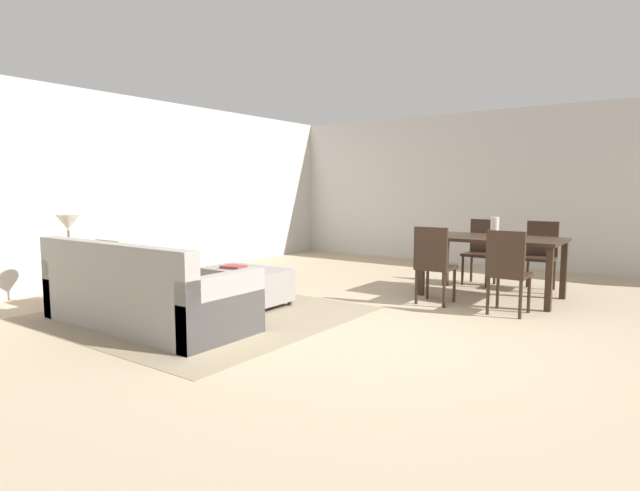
% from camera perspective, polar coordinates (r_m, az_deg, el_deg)
% --- Properties ---
extents(ground_plane, '(10.80, 10.80, 0.00)m').
position_cam_1_polar(ground_plane, '(4.98, 6.42, -9.66)').
color(ground_plane, tan).
extents(wall_back, '(9.00, 0.12, 2.70)m').
position_cam_1_polar(wall_back, '(9.48, 21.48, 5.80)').
color(wall_back, beige).
rests_on(wall_back, ground_plane).
extents(wall_left, '(0.12, 11.00, 2.70)m').
position_cam_1_polar(wall_left, '(8.27, -20.08, 5.83)').
color(wall_left, beige).
rests_on(wall_left, ground_plane).
extents(area_rug, '(3.00, 2.80, 0.01)m').
position_cam_1_polar(area_rug, '(5.88, -12.87, -7.25)').
color(area_rug, gray).
rests_on(area_rug, ground_plane).
extents(couch, '(2.28, 0.95, 0.86)m').
position_cam_1_polar(couch, '(5.48, -18.79, -5.40)').
color(couch, gray).
rests_on(couch, ground_plane).
extents(ottoman_table, '(1.02, 0.60, 0.43)m').
position_cam_1_polar(ottoman_table, '(6.19, -8.15, -4.19)').
color(ottoman_table, gray).
rests_on(ottoman_table, ground_plane).
extents(side_table, '(0.40, 0.40, 0.54)m').
position_cam_1_polar(side_table, '(6.68, -25.68, -2.37)').
color(side_table, olive).
rests_on(side_table, ground_plane).
extents(table_lamp, '(0.26, 0.26, 0.52)m').
position_cam_1_polar(table_lamp, '(6.63, -25.90, 2.09)').
color(table_lamp, brown).
rests_on(table_lamp, side_table).
extents(dining_table, '(1.64, 0.93, 0.76)m').
position_cam_1_polar(dining_table, '(6.83, 18.36, 0.14)').
color(dining_table, '#332319').
rests_on(dining_table, ground_plane).
extents(dining_chair_near_left, '(0.41, 0.41, 0.92)m').
position_cam_1_polar(dining_chair_near_left, '(6.22, 12.32, -1.65)').
color(dining_chair_near_left, '#332319').
rests_on(dining_chair_near_left, ground_plane).
extents(dining_chair_near_right, '(0.40, 0.40, 0.92)m').
position_cam_1_polar(dining_chair_near_right, '(5.91, 19.85, -2.29)').
color(dining_chair_near_right, '#332319').
rests_on(dining_chair_near_right, ground_plane).
extents(dining_chair_far_left, '(0.41, 0.41, 0.92)m').
position_cam_1_polar(dining_chair_far_left, '(7.75, 17.29, -0.23)').
color(dining_chair_far_left, '#332319').
rests_on(dining_chair_far_left, ground_plane).
extents(dining_chair_far_right, '(0.42, 0.42, 0.92)m').
position_cam_1_polar(dining_chair_far_right, '(7.58, 23.02, -0.59)').
color(dining_chair_far_right, '#332319').
rests_on(dining_chair_far_right, ground_plane).
extents(vase_centerpiece, '(0.10, 0.10, 0.25)m').
position_cam_1_polar(vase_centerpiece, '(6.85, 18.60, 1.95)').
color(vase_centerpiece, silver).
rests_on(vase_centerpiece, dining_table).
extents(book_on_ottoman, '(0.29, 0.24, 0.03)m').
position_cam_1_polar(book_on_ottoman, '(6.19, -9.46, -2.32)').
color(book_on_ottoman, maroon).
rests_on(book_on_ottoman, ottoman_table).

